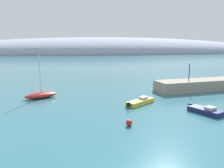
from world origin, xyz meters
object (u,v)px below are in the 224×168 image
object	(u,v)px
motorboat_yellow_foreground	(140,102)
motorboat_navy_alongside_breakwater	(206,111)
harbor_lamp_post	(189,69)
mooring_buoy_red	(129,123)
sailboat_red_mid_mooring	(41,95)

from	to	relation	value
motorboat_yellow_foreground	motorboat_navy_alongside_breakwater	distance (m)	9.68
harbor_lamp_post	motorboat_navy_alongside_breakwater	bearing A→B (deg)	-107.64
mooring_buoy_red	harbor_lamp_post	world-z (taller)	harbor_lamp_post
sailboat_red_mid_mooring	motorboat_navy_alongside_breakwater	xyz separation A→B (m)	(23.17, -13.08, -0.19)
sailboat_red_mid_mooring	motorboat_navy_alongside_breakwater	distance (m)	26.61
mooring_buoy_red	harbor_lamp_post	xyz separation A→B (m)	(16.03, 17.84, 4.00)
harbor_lamp_post	motorboat_yellow_foreground	bearing A→B (deg)	-145.43
sailboat_red_mid_mooring	motorboat_yellow_foreground	size ratio (longest dim) A/B	1.43
sailboat_red_mid_mooring	motorboat_navy_alongside_breakwater	world-z (taller)	sailboat_red_mid_mooring
mooring_buoy_red	harbor_lamp_post	bearing A→B (deg)	48.06
motorboat_yellow_foreground	harbor_lamp_post	world-z (taller)	harbor_lamp_post
motorboat_yellow_foreground	motorboat_navy_alongside_breakwater	world-z (taller)	motorboat_yellow_foreground
sailboat_red_mid_mooring	harbor_lamp_post	world-z (taller)	sailboat_red_mid_mooring
motorboat_navy_alongside_breakwater	mooring_buoy_red	size ratio (longest dim) A/B	7.00
motorboat_navy_alongside_breakwater	harbor_lamp_post	distance (m)	15.77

